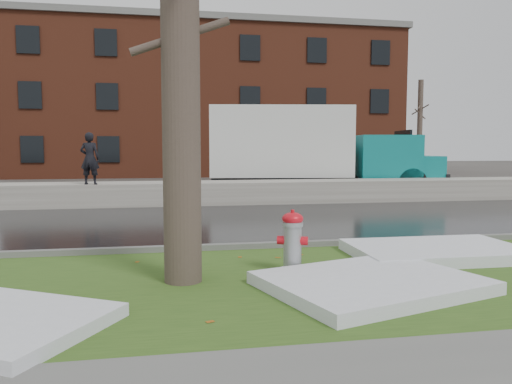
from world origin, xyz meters
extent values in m
plane|color=#47423D|center=(0.00, 0.00, 0.00)|extent=(120.00, 120.00, 0.00)
cube|color=#2E4D19|center=(0.00, -1.25, 0.02)|extent=(60.00, 4.50, 0.04)
cube|color=black|center=(0.00, 4.50, 0.01)|extent=(60.00, 7.00, 0.03)
cube|color=slate|center=(0.00, 13.00, 0.01)|extent=(60.00, 9.00, 0.03)
cube|color=slate|center=(0.00, 1.00, 0.07)|extent=(60.00, 0.15, 0.14)
cube|color=#AEAA9F|center=(0.00, 8.70, 0.38)|extent=(60.00, 1.60, 0.75)
cube|color=brown|center=(2.00, 30.00, 5.00)|extent=(26.00, 12.00, 10.00)
cylinder|color=brown|center=(-6.00, 26.00, 3.25)|extent=(0.36, 0.36, 6.50)
cylinder|color=brown|center=(-6.00, 26.00, 4.20)|extent=(0.84, 1.62, 0.73)
cylinder|color=brown|center=(-6.00, 26.00, 5.10)|extent=(1.08, 1.26, 0.66)
cylinder|color=brown|center=(-6.00, 26.00, 3.60)|extent=(1.40, 0.61, 0.63)
cylinder|color=brown|center=(16.00, 24.00, 3.25)|extent=(0.36, 0.36, 6.50)
cylinder|color=brown|center=(16.00, 24.00, 4.20)|extent=(0.84, 1.62, 0.73)
cylinder|color=brown|center=(16.00, 24.00, 5.10)|extent=(1.08, 1.26, 0.66)
cylinder|color=brown|center=(16.00, 24.00, 3.60)|extent=(1.40, 0.61, 0.63)
cylinder|color=#969A9E|center=(0.59, -0.87, 0.44)|extent=(0.34, 0.34, 0.80)
ellipsoid|color=red|center=(0.59, -0.87, 0.84)|extent=(0.40, 0.40, 0.18)
cylinder|color=red|center=(0.59, -0.87, 0.94)|extent=(0.07, 0.07, 0.06)
cylinder|color=red|center=(0.44, -0.81, 0.52)|extent=(0.15, 0.16, 0.13)
cylinder|color=red|center=(0.75, -0.92, 0.52)|extent=(0.15, 0.16, 0.13)
cylinder|color=#969A9E|center=(0.65, -0.71, 0.52)|extent=(0.19, 0.16, 0.16)
cylinder|color=brown|center=(-0.99, -1.04, 3.23)|extent=(0.64, 0.64, 6.37)
cylinder|color=brown|center=(-0.99, -1.04, 3.32)|extent=(1.32, 0.15, 0.57)
cube|color=black|center=(4.57, 11.28, 0.65)|extent=(8.09, 2.27, 0.22)
cube|color=silver|center=(3.28, 11.48, 2.11)|extent=(5.75, 3.34, 2.71)
cube|color=#0D7A7B|center=(7.40, 10.82, 1.51)|extent=(2.66, 2.75, 1.71)
cube|color=#0D7A7B|center=(8.84, 10.59, 1.10)|extent=(1.54, 2.37, 0.90)
cube|color=black|center=(8.09, 10.71, 2.11)|extent=(0.40, 2.00, 0.90)
cube|color=black|center=(0.01, 12.01, 0.33)|extent=(1.89, 1.46, 0.67)
cylinder|color=black|center=(7.98, 9.66, 0.55)|extent=(1.14, 0.47, 1.10)
cylinder|color=black|center=(8.31, 11.75, 0.55)|extent=(1.14, 0.47, 1.10)
cylinder|color=black|center=(3.41, 10.40, 0.55)|extent=(1.14, 0.47, 1.10)
cylinder|color=black|center=(3.75, 12.48, 0.55)|extent=(1.14, 0.47, 1.10)
cylinder|color=black|center=(1.83, 10.65, 0.55)|extent=(1.14, 0.47, 1.10)
cylinder|color=black|center=(2.16, 12.73, 0.55)|extent=(1.14, 0.47, 1.10)
imported|color=black|center=(-3.47, 8.10, 1.55)|extent=(0.64, 0.48, 1.60)
cube|color=silver|center=(1.39, -1.85, 0.12)|extent=(3.08, 2.69, 0.16)
cube|color=silver|center=(3.25, -0.21, 0.13)|extent=(2.82, 1.83, 0.18)
camera|label=1|loc=(-1.21, -7.80, 1.85)|focal=35.00mm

